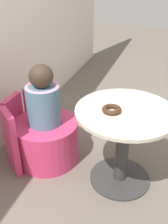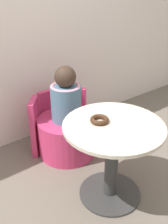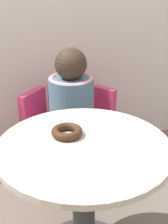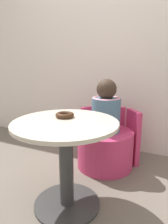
{
  "view_description": "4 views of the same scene",
  "coord_description": "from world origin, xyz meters",
  "px_view_note": "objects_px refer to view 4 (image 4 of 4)",
  "views": [
    {
      "loc": [
        -1.57,
        -0.28,
        1.51
      ],
      "look_at": [
        0.01,
        0.26,
        0.56
      ],
      "focal_mm": 42.0,
      "sensor_mm": 36.0,
      "label": 1
    },
    {
      "loc": [
        -1.1,
        -1.13,
        1.53
      ],
      "look_at": [
        0.04,
        0.33,
        0.56
      ],
      "focal_mm": 42.0,
      "sensor_mm": 36.0,
      "label": 2
    },
    {
      "loc": [
        -0.2,
        -1.1,
        1.27
      ],
      "look_at": [
        0.08,
        0.32,
        0.6
      ],
      "focal_mm": 50.0,
      "sensor_mm": 36.0,
      "label": 3
    },
    {
      "loc": [
        0.65,
        -1.13,
        1.01
      ],
      "look_at": [
        0.01,
        0.24,
        0.63
      ],
      "focal_mm": 32.0,
      "sensor_mm": 36.0,
      "label": 4
    }
  ],
  "objects_px": {
    "child_figure": "(106,109)",
    "donut": "(65,115)",
    "tub_chair": "(105,149)",
    "round_table": "(66,150)"
  },
  "relations": [
    {
      "from": "round_table",
      "to": "tub_chair",
      "type": "distance_m",
      "value": 0.71
    },
    {
      "from": "child_figure",
      "to": "donut",
      "type": "relative_size",
      "value": 3.82
    },
    {
      "from": "tub_chair",
      "to": "child_figure",
      "type": "bearing_deg",
      "value": -97.13
    },
    {
      "from": "child_figure",
      "to": "donut",
      "type": "distance_m",
      "value": 0.59
    },
    {
      "from": "round_table",
      "to": "donut",
      "type": "bearing_deg",
      "value": 121.87
    },
    {
      "from": "round_table",
      "to": "child_figure",
      "type": "height_order",
      "value": "child_figure"
    },
    {
      "from": "donut",
      "to": "tub_chair",
      "type": "bearing_deg",
      "value": 79.05
    },
    {
      "from": "donut",
      "to": "child_figure",
      "type": "bearing_deg",
      "value": 79.05
    },
    {
      "from": "child_figure",
      "to": "donut",
      "type": "height_order",
      "value": "child_figure"
    },
    {
      "from": "round_table",
      "to": "donut",
      "type": "height_order",
      "value": "donut"
    }
  ]
}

